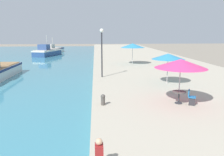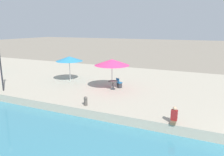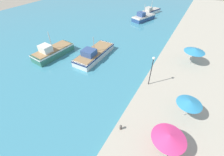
{
  "view_description": "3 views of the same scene",
  "coord_description": "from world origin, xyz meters",
  "views": [
    {
      "loc": [
        0.25,
        -0.6,
        4.79
      ],
      "look_at": [
        1.5,
        15.58,
        1.45
      ],
      "focal_mm": 35.0,
      "sensor_mm": 36.0,
      "label": 1
    },
    {
      "loc": [
        -11.71,
        4.0,
        5.98
      ],
      "look_at": [
        5.24,
        11.71,
        1.65
      ],
      "focal_mm": 35.0,
      "sensor_mm": 36.0,
      "label": 2
    },
    {
      "loc": [
        4.22,
        3.51,
        15.12
      ],
      "look_at": [
        -4.0,
        18.0,
        1.25
      ],
      "focal_mm": 24.0,
      "sensor_mm": 36.0,
      "label": 3
    }
  ],
  "objects": [
    {
      "name": "fishing_boat_distant",
      "position": [
        -10.15,
        54.22,
        0.79
      ],
      "size": [
        4.58,
        8.16,
        3.79
      ],
      "rotation": [
        0.0,
        0.0,
        -0.29
      ],
      "color": "white",
      "rests_on": "water_basin"
    },
    {
      "name": "water_basin",
      "position": [
        -28.0,
        37.0,
        0.02
      ],
      "size": [
        56.0,
        90.0,
        0.04
      ],
      "color": "teal",
      "rests_on": "ground_plane"
    },
    {
      "name": "cafe_umbrella_white",
      "position": [
        6.22,
        16.84,
        2.92
      ],
      "size": [
        2.69,
        2.69,
        2.51
      ],
      "color": "#B7B7B7",
      "rests_on": "quay_promenade"
    },
    {
      "name": "fishing_boat_far",
      "position": [
        -9.97,
        46.98,
        0.9
      ],
      "size": [
        5.13,
        7.85,
        4.37
      ],
      "rotation": [
        0.0,
        0.0,
        -0.33
      ],
      "color": "navy",
      "rests_on": "water_basin"
    },
    {
      "name": "cafe_umbrella_pink",
      "position": [
        5.24,
        11.71,
        3.04
      ],
      "size": [
        3.04,
        3.04,
        2.66
      ],
      "color": "#B7B7B7",
      "rests_on": "quay_promenade"
    },
    {
      "name": "cafe_umbrella_striped",
      "position": [
        5.3,
        28.73,
        3.16
      ],
      "size": [
        3.23,
        3.23,
        2.8
      ],
      "color": "#B7B7B7",
      "rests_on": "quay_promenade"
    },
    {
      "name": "mooring_bollard",
      "position": [
        0.67,
        11.65,
        1.0
      ],
      "size": [
        0.26,
        0.26,
        0.65
      ],
      "color": "#4C4742",
      "rests_on": "quay_promenade"
    },
    {
      "name": "quay_promenade",
      "position": [
        8.0,
        37.0,
        0.32
      ],
      "size": [
        16.0,
        90.0,
        0.65
      ],
      "color": "#B2A893",
      "rests_on": "ground_plane"
    },
    {
      "name": "fishing_boat_near",
      "position": [
        -17.74,
        19.56,
        0.97
      ],
      "size": [
        3.75,
        7.99,
        4.74
      ],
      "rotation": [
        0.0,
        0.0,
        -0.09
      ],
      "color": "#33705B",
      "rests_on": "water_basin"
    },
    {
      "name": "lamppost",
      "position": [
        0.88,
        20.03,
        3.74
      ],
      "size": [
        0.36,
        0.36,
        4.56
      ],
      "color": "#232328",
      "rests_on": "quay_promenade"
    },
    {
      "name": "cafe_chair_left",
      "position": [
        5.85,
        11.27,
        0.97
      ],
      "size": [
        0.57,
        0.55,
        0.91
      ],
      "rotation": [
        0.0,
        0.0,
        4.24
      ],
      "color": "#2D2D33",
      "rests_on": "quay_promenade"
    },
    {
      "name": "fishing_boat_mid",
      "position": [
        -10.63,
        22.92,
        0.84
      ],
      "size": [
        3.28,
        9.23,
        4.05
      ],
      "rotation": [
        0.0,
        0.0,
        0.01
      ],
      "color": "silver",
      "rests_on": "water_basin"
    },
    {
      "name": "cafe_table",
      "position": [
        5.21,
        11.61,
        1.18
      ],
      "size": [
        0.8,
        0.8,
        0.74
      ],
      "color": "#333338",
      "rests_on": "quay_promenade"
    }
  ]
}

